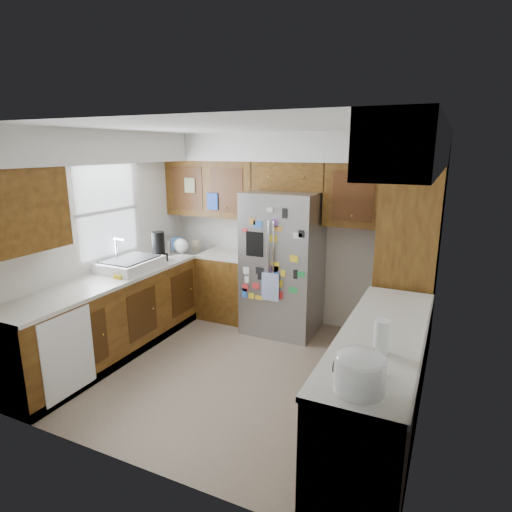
{
  "coord_description": "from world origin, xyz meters",
  "views": [
    {
      "loc": [
        1.91,
        -3.68,
        2.31
      ],
      "look_at": [
        0.02,
        0.35,
        1.19
      ],
      "focal_mm": 30.0,
      "sensor_mm": 36.0,
      "label": 1
    }
  ],
  "objects_px": {
    "fridge": "(283,263)",
    "paper_towel": "(382,337)",
    "rice_cooker": "(360,369)",
    "pantry": "(408,264)"
  },
  "relations": [
    {
      "from": "fridge",
      "to": "paper_towel",
      "type": "xyz_separation_m",
      "value": [
        1.54,
        -2.03,
        0.14
      ]
    },
    {
      "from": "fridge",
      "to": "paper_towel",
      "type": "relative_size",
      "value": 7.4
    },
    {
      "from": "rice_cooker",
      "to": "paper_towel",
      "type": "xyz_separation_m",
      "value": [
        0.04,
        0.55,
        -0.02
      ]
    },
    {
      "from": "pantry",
      "to": "fridge",
      "type": "bearing_deg",
      "value": 177.94
    },
    {
      "from": "paper_towel",
      "to": "rice_cooker",
      "type": "bearing_deg",
      "value": -93.88
    },
    {
      "from": "fridge",
      "to": "paper_towel",
      "type": "distance_m",
      "value": 2.55
    },
    {
      "from": "paper_towel",
      "to": "fridge",
      "type": "bearing_deg",
      "value": 127.07
    },
    {
      "from": "rice_cooker",
      "to": "pantry",
      "type": "bearing_deg",
      "value": 89.99
    },
    {
      "from": "fridge",
      "to": "rice_cooker",
      "type": "distance_m",
      "value": 2.99
    },
    {
      "from": "pantry",
      "to": "rice_cooker",
      "type": "xyz_separation_m",
      "value": [
        -0.0,
        -2.53,
        -0.02
      ]
    }
  ]
}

